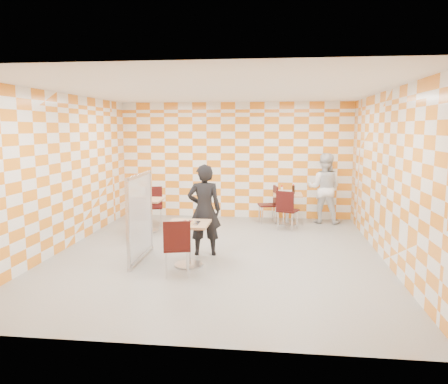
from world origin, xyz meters
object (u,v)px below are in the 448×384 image
Objects in this scene: partition at (140,217)px; man_dark at (204,210)px; soda_bottle at (293,189)px; chair_second_front at (286,207)px; second_table at (287,204)px; chair_empty_far at (154,203)px; main_table at (188,237)px; empty_table at (147,209)px; man_white at (324,188)px; chair_main_front at (177,244)px; chair_empty_near at (138,214)px; sport_bottle at (282,190)px; chair_second_side at (271,201)px.

man_dark is (1.07, 0.47, 0.05)m from partition.
partition is 4.38m from soda_bottle.
second_table is at bearing 86.85° from chair_second_front.
chair_empty_far is 4.02× the size of soda_bottle.
man_dark is at bearing 76.74° from main_table.
man_white is at bearing 19.30° from empty_table.
second_table is 0.70m from chair_second_front.
soda_bottle is (1.97, 4.17, 0.31)m from chair_main_front.
chair_empty_near is at bearing -148.81° from second_table.
partition is 5.04m from man_white.
chair_empty_far is at bearing 101.25° from partition.
empty_table is at bearing -159.83° from second_table.
empty_table is at bearing 31.29° from man_white.
sport_bottle is at bearing -125.95° from man_dark.
man_dark reaches higher than empty_table.
second_table is 0.41m from chair_second_side.
soda_bottle is (1.90, 3.58, 0.34)m from main_table.
man_white is (2.72, 4.38, 0.32)m from chair_main_front.
main_table is 3.94m from second_table.
chair_second_side is at bearing 177.54° from soda_bottle.
man_dark reaches higher than partition.
second_table is 0.81× the size of chair_second_side.
second_table is 0.81× the size of chair_empty_far.
chair_empty_far is at bearing 115.71° from main_table.
chair_main_front is (-1.82, -4.12, 0.04)m from second_table.
second_table is 1.00m from man_white.
main_table and second_table have the same top height.
chair_second_front is 3.35m from chair_empty_near.
chair_second_side is 0.39m from sport_bottle.
partition is 6.74× the size of soda_bottle.
chair_empty_near is 3.62m from sport_bottle.
chair_empty_far is at bearing -170.41° from sport_bottle.
second_table is 3.75× the size of sport_bottle.
chair_second_front and chair_empty_near have the same top height.
chair_second_side is at bearing 20.00° from man_white.
sport_bottle is at bearing 178.88° from soda_bottle.
chair_second_side reaches higher than main_table.
main_table is 1.00× the size of second_table.
man_dark is at bearing 23.69° from partition.
empty_table is 3.26× the size of soda_bottle.
man_dark is at bearing -55.40° from chair_empty_far.
man_white reaches higher than chair_second_side.
empty_table is 0.74m from chair_empty_near.
sport_bottle is at bearing 22.00° from empty_table.
main_table is at bearing -121.34° from chair_second_front.
partition reaches higher than chair_main_front.
soda_bottle is at bearing -1.12° from sport_bottle.
chair_second_front is 0.82m from sport_bottle.
man_white is at bearing 58.11° from chair_main_front.
man_dark is 3.37m from soda_bottle.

